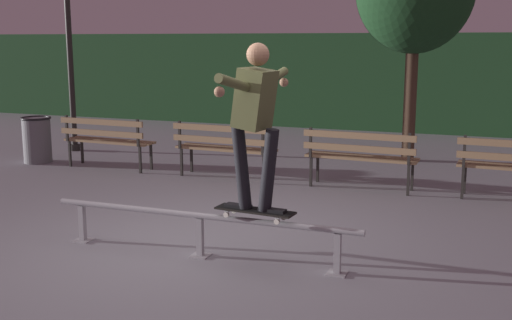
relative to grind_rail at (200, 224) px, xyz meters
name	(u,v)px	position (x,y,z in m)	size (l,w,h in m)	color
ground_plane	(210,249)	(0.00, 0.23, -0.33)	(90.00, 90.00, 0.00)	gray
hedge_backdrop	(378,81)	(0.00, 9.92, 0.80)	(24.00, 1.20, 2.28)	#234C28
grind_rail	(200,224)	(0.00, 0.00, 0.00)	(3.26, 0.18, 0.45)	#9E9EA3
skateboard	(255,211)	(0.58, 0.00, 0.19)	(0.80, 0.27, 0.09)	black
skateboarder	(255,113)	(0.58, 0.00, 1.12)	(0.63, 1.40, 1.56)	black
park_bench_leftmost	(106,137)	(-3.32, 3.36, 0.20)	(1.62, 0.49, 0.88)	#282623
park_bench_left_center	(224,144)	(-1.21, 3.36, 0.20)	(1.62, 0.49, 0.88)	#282623
park_bench_right_center	(360,153)	(0.91, 3.36, 0.20)	(1.62, 0.49, 0.88)	#282623
lamp_post_left	(68,20)	(-4.93, 4.67, 2.15)	(0.32, 0.32, 3.90)	#282623
trash_can	(37,139)	(-4.79, 3.43, 0.08)	(0.52, 0.52, 0.80)	slate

